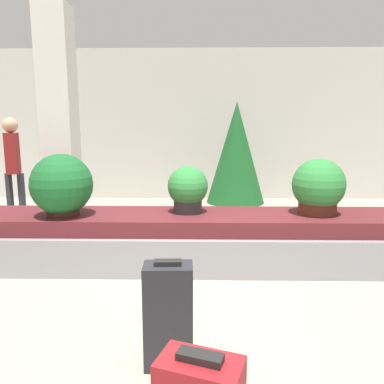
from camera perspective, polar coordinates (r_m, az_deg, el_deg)
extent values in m
plane|color=#9E937F|center=(3.07, -0.56, -20.69)|extent=(18.00, 18.00, 0.00)
cube|color=beige|center=(8.22, 0.54, 10.11)|extent=(18.00, 0.06, 3.20)
cube|color=gray|center=(4.36, 0.00, -8.25)|extent=(7.38, 0.99, 0.41)
cube|color=#5B1E23|center=(4.28, 0.00, -4.48)|extent=(7.09, 0.83, 0.18)
cube|color=silver|center=(5.68, -19.51, 9.69)|extent=(0.44, 0.44, 3.20)
cube|color=black|center=(1.50, 1.22, -23.84)|extent=(0.18, 0.12, 0.03)
cube|color=#232328|center=(2.57, -3.61, -18.31)|extent=(0.32, 0.21, 0.70)
cube|color=black|center=(2.42, -3.70, -10.69)|extent=(0.18, 0.08, 0.03)
cylinder|color=#4C2319|center=(4.46, 18.55, -2.09)|extent=(0.42, 0.42, 0.17)
sphere|color=#2D7F38|center=(4.41, 18.73, 1.07)|extent=(0.59, 0.59, 0.59)
cylinder|color=#381914|center=(4.38, -19.05, -2.39)|extent=(0.35, 0.35, 0.17)
sphere|color=#195B28|center=(4.33, -19.25, 1.09)|extent=(0.67, 0.67, 0.67)
cylinder|color=#2D2D2D|center=(4.30, -0.65, -1.95)|extent=(0.32, 0.32, 0.18)
sphere|color=#2D7F38|center=(4.27, -0.65, 0.89)|extent=(0.46, 0.46, 0.46)
cylinder|color=#282833|center=(6.84, -25.98, -0.85)|extent=(0.11, 0.11, 0.82)
cylinder|color=#282833|center=(6.75, -24.47, -0.86)|extent=(0.11, 0.11, 0.82)
cube|color=maroon|center=(6.71, -25.69, 5.34)|extent=(0.26, 0.36, 0.65)
sphere|color=tan|center=(6.69, -25.98, 9.14)|extent=(0.24, 0.24, 0.24)
cylinder|color=#4C331E|center=(7.06, 6.57, -2.25)|extent=(0.16, 0.16, 0.18)
cone|color=#195623|center=(6.92, 6.74, 5.95)|extent=(1.07, 1.07, 1.84)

